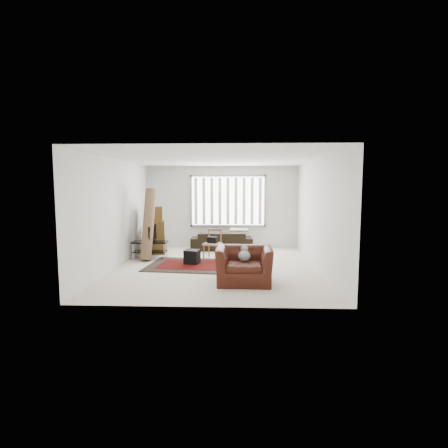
{
  "coord_description": "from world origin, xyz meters",
  "views": [
    {
      "loc": [
        0.52,
        -8.67,
        2.0
      ],
      "look_at": [
        0.17,
        0.37,
        1.05
      ],
      "focal_mm": 28.0,
      "sensor_mm": 36.0,
      "label": 1
    }
  ],
  "objects_px": {
    "side_chair": "(213,242)",
    "armchair": "(244,262)",
    "sofa": "(222,238)",
    "tv_stand": "(150,246)",
    "moving_boxes": "(155,232)"
  },
  "relations": [
    {
      "from": "sofa",
      "to": "tv_stand",
      "type": "bearing_deg",
      "value": 33.82
    },
    {
      "from": "tv_stand",
      "to": "sofa",
      "type": "distance_m",
      "value": 2.45
    },
    {
      "from": "tv_stand",
      "to": "moving_boxes",
      "type": "height_order",
      "value": "moving_boxes"
    },
    {
      "from": "sofa",
      "to": "armchair",
      "type": "bearing_deg",
      "value": 96.4
    },
    {
      "from": "moving_boxes",
      "to": "armchair",
      "type": "relative_size",
      "value": 1.2
    },
    {
      "from": "tv_stand",
      "to": "side_chair",
      "type": "relative_size",
      "value": 1.18
    },
    {
      "from": "tv_stand",
      "to": "armchair",
      "type": "xyz_separation_m",
      "value": [
        2.62,
        -2.44,
        0.08
      ]
    },
    {
      "from": "moving_boxes",
      "to": "armchair",
      "type": "height_order",
      "value": "moving_boxes"
    },
    {
      "from": "moving_boxes",
      "to": "side_chair",
      "type": "xyz_separation_m",
      "value": [
        1.78,
        -0.6,
        -0.21
      ]
    },
    {
      "from": "side_chair",
      "to": "armchair",
      "type": "distance_m",
      "value": 2.67
    },
    {
      "from": "tv_stand",
      "to": "armchair",
      "type": "bearing_deg",
      "value": -42.98
    },
    {
      "from": "side_chair",
      "to": "armchair",
      "type": "relative_size",
      "value": 0.69
    },
    {
      "from": "moving_boxes",
      "to": "side_chair",
      "type": "height_order",
      "value": "moving_boxes"
    },
    {
      "from": "moving_boxes",
      "to": "side_chair",
      "type": "relative_size",
      "value": 1.73
    },
    {
      "from": "armchair",
      "to": "tv_stand",
      "type": "bearing_deg",
      "value": 138.56
    }
  ]
}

